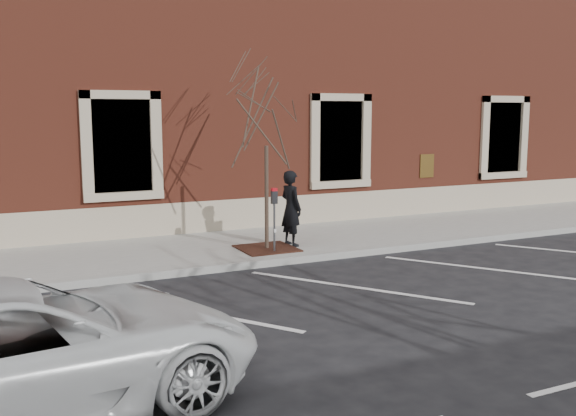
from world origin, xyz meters
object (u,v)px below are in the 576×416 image
sapling (266,117)px  white_truck (14,351)px  man (291,208)px  parking_meter (274,208)px

sapling → white_truck: sapling is taller
man → parking_meter: (-0.64, -0.49, 0.12)m
parking_meter → man: bearing=17.9°
white_truck → parking_meter: bearing=-54.1°
man → white_truck: 8.63m
sapling → white_truck: bearing=-132.7°
man → sapling: size_ratio=0.41×
man → parking_meter: size_ratio=1.22×
sapling → parking_meter: bearing=-87.1°
parking_meter → white_truck: (-5.50, -5.57, -0.40)m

